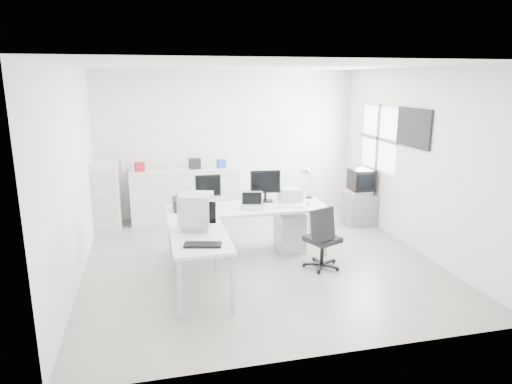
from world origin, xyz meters
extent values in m
cube|color=#B9B7A6|center=(0.00, 0.00, 0.00)|extent=(5.00, 5.00, 0.01)
cube|color=white|center=(0.00, 0.00, 2.80)|extent=(5.00, 5.00, 0.01)
cube|color=white|center=(0.00, 2.50, 1.40)|extent=(5.00, 0.02, 2.80)
cube|color=white|center=(-2.50, 0.00, 1.40)|extent=(0.02, 5.00, 2.80)
cube|color=white|center=(2.50, 0.00, 1.40)|extent=(0.02, 5.00, 2.80)
cube|color=white|center=(0.58, 0.35, 0.30)|extent=(0.40, 0.50, 0.60)
cube|color=black|center=(-0.97, 0.40, 0.84)|extent=(0.49, 0.38, 0.17)
cube|color=white|center=(0.53, 0.15, 0.76)|extent=(0.42, 0.23, 0.02)
sphere|color=white|center=(0.83, 0.20, 0.78)|extent=(0.06, 0.06, 0.06)
cube|color=#B5B5B5|center=(0.63, 0.52, 0.85)|extent=(0.34, 0.29, 0.19)
cube|color=black|center=(-0.97, -1.20, 0.76)|extent=(0.46, 0.27, 0.03)
cube|color=slate|center=(2.22, 1.25, 0.29)|extent=(0.53, 0.44, 0.58)
cube|color=white|center=(-0.89, 2.24, 0.50)|extent=(2.00, 0.50, 1.00)
cube|color=maroon|center=(-1.69, 2.24, 1.08)|extent=(0.19, 0.17, 0.16)
cube|color=white|center=(-1.19, 2.24, 1.06)|extent=(0.16, 0.15, 0.13)
cube|color=black|center=(-0.69, 2.24, 1.09)|extent=(0.22, 0.20, 0.19)
cube|color=#1941B5|center=(-0.19, 2.24, 1.07)|extent=(0.17, 0.16, 0.15)
cylinder|color=white|center=(-1.99, 2.28, 1.11)|extent=(0.07, 0.07, 0.22)
cube|color=white|center=(-2.28, 1.93, 0.62)|extent=(0.44, 0.52, 1.24)
camera|label=1|loc=(-1.52, -6.18, 2.63)|focal=32.00mm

